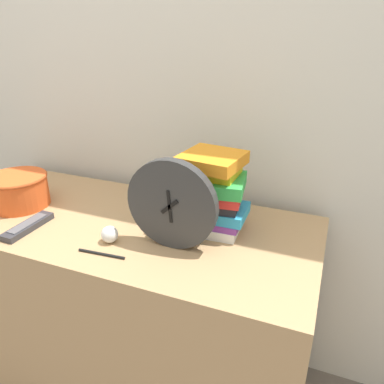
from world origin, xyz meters
TOP-DOWN VIEW (x-y plane):
  - wall_back at (0.00, 0.64)m, footprint 6.00×0.04m
  - desk at (0.00, 0.29)m, footprint 1.35×0.57m
  - desk_clock at (0.25, 0.21)m, footprint 0.27×0.03m
  - book_stack at (0.31, 0.36)m, footprint 0.25×0.20m
  - basket at (-0.39, 0.26)m, footprint 0.21×0.21m
  - tv_remote at (-0.23, 0.13)m, footprint 0.05×0.19m
  - crumpled_paper_ball at (0.06, 0.16)m, footprint 0.05×0.05m
  - pen at (0.08, 0.09)m, footprint 0.15×0.02m

SIDE VIEW (x-z plane):
  - desk at x=0.00m, z-range 0.00..0.76m
  - pen at x=0.08m, z-range 0.76..0.77m
  - tv_remote at x=-0.23m, z-range 0.76..0.78m
  - crumpled_paper_ball at x=0.06m, z-range 0.76..0.81m
  - basket at x=-0.39m, z-range 0.77..0.88m
  - book_stack at x=0.31m, z-range 0.76..1.01m
  - desk_clock at x=0.25m, z-range 0.76..1.03m
  - wall_back at x=0.00m, z-range 0.00..2.40m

